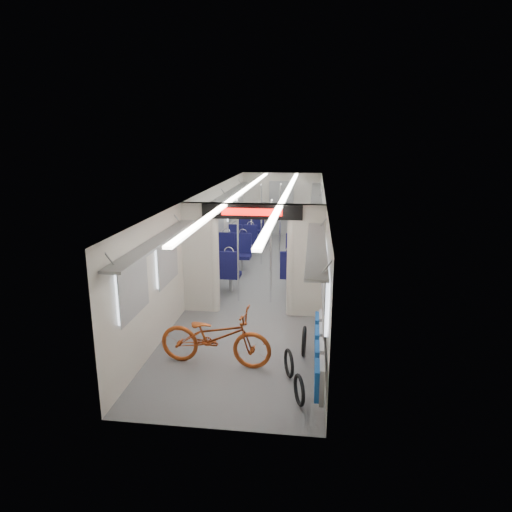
% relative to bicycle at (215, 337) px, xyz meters
% --- Properties ---
extents(carriage, '(12.00, 12.02, 2.31)m').
position_rel_bicycle_xyz_m(carriage, '(0.29, 4.06, 1.02)').
color(carriage, '#515456').
rests_on(carriage, ground).
extents(bicycle, '(1.87, 0.77, 0.96)m').
position_rel_bicycle_xyz_m(bicycle, '(0.00, 0.00, 0.00)').
color(bicycle, '#9F4117').
rests_on(bicycle, ground).
extents(flip_bench, '(0.12, 2.09, 0.50)m').
position_rel_bicycle_xyz_m(flip_bench, '(1.64, -0.50, 0.10)').
color(flip_bench, gray).
rests_on(flip_bench, carriage).
extents(bike_hoop_a, '(0.19, 0.44, 0.45)m').
position_rel_bicycle_xyz_m(bike_hoop_a, '(1.38, -0.99, -0.28)').
color(bike_hoop_a, black).
rests_on(bike_hoop_a, ground).
extents(bike_hoop_b, '(0.19, 0.44, 0.45)m').
position_rel_bicycle_xyz_m(bike_hoop_b, '(1.20, -0.25, -0.28)').
color(bike_hoop_b, black).
rests_on(bike_hoop_b, ground).
extents(bike_hoop_c, '(0.08, 0.52, 0.52)m').
position_rel_bicycle_xyz_m(bike_hoop_c, '(1.41, 0.49, -0.25)').
color(bike_hoop_c, black).
rests_on(bike_hoop_c, ground).
extents(seat_bay_near_left, '(0.93, 2.18, 1.13)m').
position_rel_bicycle_xyz_m(seat_bay_near_left, '(-0.65, 4.47, 0.08)').
color(seat_bay_near_left, '#0D0D3A').
rests_on(seat_bay_near_left, ground).
extents(seat_bay_near_right, '(0.93, 2.16, 1.13)m').
position_rel_bicycle_xyz_m(seat_bay_near_right, '(1.22, 4.64, 0.07)').
color(seat_bay_near_right, '#0D0D3A').
rests_on(seat_bay_near_right, ground).
extents(seat_bay_far_left, '(0.89, 1.98, 1.07)m').
position_rel_bicycle_xyz_m(seat_bay_far_left, '(-0.65, 7.97, 0.05)').
color(seat_bay_far_left, '#0D0D3A').
rests_on(seat_bay_far_left, ground).
extents(seat_bay_far_right, '(0.88, 1.92, 1.05)m').
position_rel_bicycle_xyz_m(seat_bay_far_right, '(1.22, 8.06, 0.04)').
color(seat_bay_far_right, '#0D0D3A').
rests_on(seat_bay_far_right, ground).
extents(stanchion_near_left, '(0.04, 0.04, 2.30)m').
position_rel_bicycle_xyz_m(stanchion_near_left, '(-0.12, 2.95, 0.67)').
color(stanchion_near_left, silver).
rests_on(stanchion_near_left, ground).
extents(stanchion_near_right, '(0.04, 0.04, 2.30)m').
position_rel_bicycle_xyz_m(stanchion_near_right, '(0.61, 2.96, 0.67)').
color(stanchion_near_right, silver).
rests_on(stanchion_near_right, ground).
extents(stanchion_far_left, '(0.04, 0.04, 2.30)m').
position_rel_bicycle_xyz_m(stanchion_far_left, '(0.03, 6.08, 0.67)').
color(stanchion_far_left, silver).
rests_on(stanchion_far_left, ground).
extents(stanchion_far_right, '(0.04, 0.04, 2.30)m').
position_rel_bicycle_xyz_m(stanchion_far_right, '(0.54, 6.35, 0.67)').
color(stanchion_far_right, silver).
rests_on(stanchion_far_right, ground).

